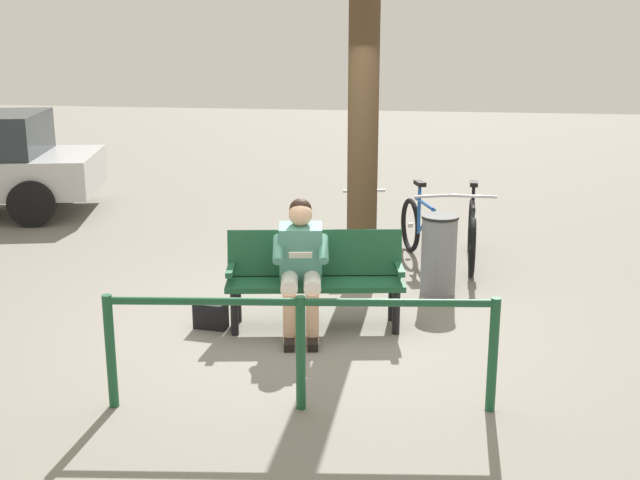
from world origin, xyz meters
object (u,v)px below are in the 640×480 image
(person_reading, at_px, (301,260))
(bicycle_black, at_px, (472,233))
(handbag, at_px, (211,316))
(bicycle_blue, at_px, (423,233))
(litter_bin, at_px, (439,255))
(bicycle_red, at_px, (358,227))
(bench, at_px, (315,272))
(tree_trunk, at_px, (363,96))

(person_reading, relative_size, bicycle_black, 0.71)
(handbag, distance_m, bicycle_blue, 3.05)
(litter_bin, bearing_deg, bicycle_blue, -80.62)
(litter_bin, relative_size, bicycle_black, 0.49)
(bicycle_black, bearing_deg, person_reading, -32.13)
(person_reading, relative_size, handbag, 4.00)
(handbag, xyz_separation_m, bicycle_black, (-2.42, -2.47, 0.24))
(person_reading, bearing_deg, handbag, -5.79)
(person_reading, distance_m, litter_bin, 1.76)
(bicycle_red, bearing_deg, bench, -17.92)
(bench, bearing_deg, bicycle_black, -133.39)
(person_reading, xyz_separation_m, bicycle_black, (-1.59, -2.41, -0.31))
(bicycle_red, bearing_deg, tree_trunk, -6.41)
(bicycle_red, bearing_deg, person_reading, -19.89)
(litter_bin, xyz_separation_m, bicycle_black, (-0.38, -1.16, -0.06))
(person_reading, xyz_separation_m, bicycle_blue, (-1.03, -2.34, -0.31))
(tree_trunk, bearing_deg, bench, 76.66)
(bench, height_order, bicycle_black, bicycle_black)
(bench, relative_size, bicycle_blue, 1.03)
(tree_trunk, bearing_deg, litter_bin, 165.54)
(bench, distance_m, bicycle_black, 2.68)
(litter_bin, bearing_deg, tree_trunk, -14.46)
(tree_trunk, relative_size, bicycle_red, 2.42)
(litter_bin, bearing_deg, handbag, 32.52)
(bench, height_order, litter_bin, bench)
(bench, relative_size, tree_trunk, 0.42)
(bench, relative_size, bicycle_red, 1.01)
(tree_trunk, bearing_deg, person_reading, 74.60)
(handbag, distance_m, bicycle_red, 2.80)
(bicycle_black, xyz_separation_m, bicycle_red, (1.33, -0.11, 0.00))
(bicycle_black, bearing_deg, tree_trunk, -49.98)
(tree_trunk, relative_size, bicycle_blue, 2.47)
(tree_trunk, xyz_separation_m, bicycle_black, (-1.19, -0.95, -1.63))
(bicycle_blue, bearing_deg, person_reading, -42.77)
(litter_bin, bearing_deg, person_reading, 45.74)
(person_reading, height_order, litter_bin, person_reading)
(person_reading, relative_size, bicycle_blue, 0.75)
(bench, distance_m, person_reading, 0.26)
(tree_trunk, height_order, bicycle_red, tree_trunk)
(handbag, bearing_deg, bicycle_red, -112.87)
(bench, height_order, handbag, bench)
(bicycle_red, bearing_deg, bicycle_blue, 63.24)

